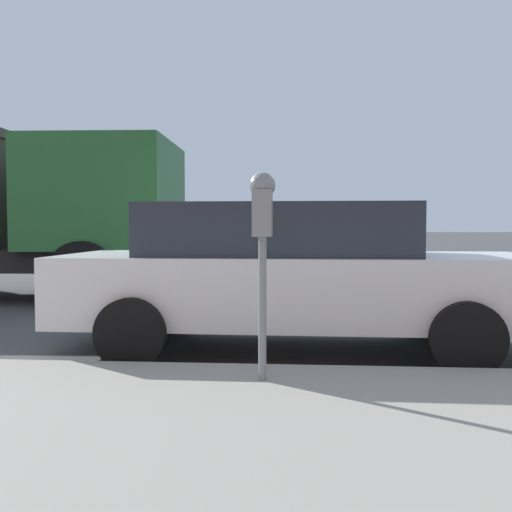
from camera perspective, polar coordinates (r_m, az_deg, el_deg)
name	(u,v)px	position (r m, az deg, el deg)	size (l,w,h in m)	color
ground_plane	(259,332)	(7.18, 0.29, -7.29)	(220.00, 220.00, 0.00)	#424244
parking_meter	(262,222)	(4.36, 0.62, 3.29)	(0.21, 0.19, 1.52)	gray
car_white	(292,274)	(6.04, 3.49, -1.69)	(2.03, 4.68, 1.49)	silver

